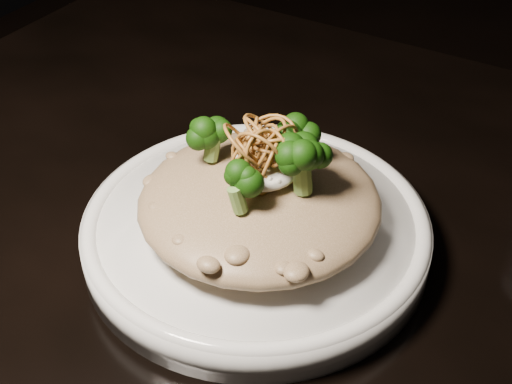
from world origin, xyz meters
The scene contains 6 objects.
table centered at (0.00, 0.00, 0.67)m, with size 1.10×0.80×0.75m.
plate centered at (-0.09, 0.00, 0.76)m, with size 0.27×0.27×0.03m, color white.
risotto centered at (-0.08, 0.00, 0.80)m, with size 0.19×0.19×0.04m, color brown.
broccoli centered at (-0.09, 0.00, 0.84)m, with size 0.13×0.13×0.05m, color black, non-canonical shape.
cheese centered at (-0.08, 0.00, 0.83)m, with size 0.05×0.05×0.01m, color white.
shallots centered at (-0.08, 0.00, 0.85)m, with size 0.05×0.05×0.04m, color brown, non-canonical shape.
Camera 1 is at (0.13, -0.37, 1.14)m, focal length 50.00 mm.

